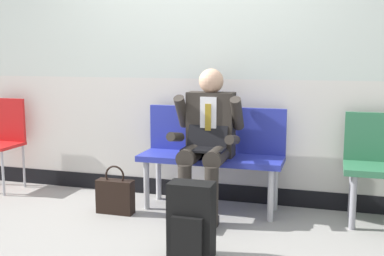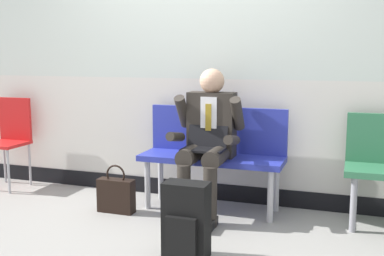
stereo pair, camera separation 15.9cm
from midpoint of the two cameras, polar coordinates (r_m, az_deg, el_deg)
The scene contains 7 objects.
ground_plane at distance 3.96m, azimuth -1.16°, elevation -11.07°, with size 18.00×18.00×0.00m, color gray.
station_wall at distance 4.40m, azimuth 2.06°, elevation 11.24°, with size 6.68×0.14×3.09m.
bench_with_person at distance 4.15m, azimuth 3.76°, elevation -2.56°, with size 1.24×0.42×0.89m.
person_seated at distance 3.94m, azimuth 3.02°, elevation -1.26°, with size 0.57×0.70×1.23m.
backpack at distance 3.20m, azimuth 0.71°, elevation -11.20°, with size 0.30×0.21×0.52m.
handbag at distance 4.14m, azimuth -8.05°, elevation -7.99°, with size 0.32×0.11×0.42m.
folding_chair at distance 5.15m, azimuth -20.27°, elevation -0.67°, with size 0.38×0.38×0.91m.
Camera 2 is at (1.36, -3.47, 1.35)m, focal length 44.21 mm.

